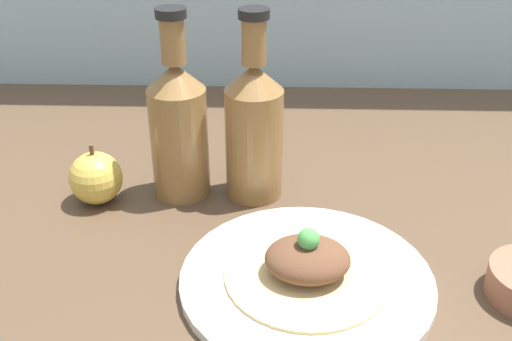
# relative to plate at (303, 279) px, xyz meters

# --- Properties ---
(ground_plane) EXTENTS (1.80, 1.10, 0.04)m
(ground_plane) POSITION_rel_plate_xyz_m (0.00, 0.09, -0.03)
(ground_plane) COLOR brown
(plate) EXTENTS (0.28, 0.28, 0.02)m
(plate) POSITION_rel_plate_xyz_m (0.00, 0.00, 0.00)
(plate) COLOR silver
(plate) RESTS_ON ground_plane
(plated_food) EXTENTS (0.18, 0.18, 0.06)m
(plated_food) POSITION_rel_plate_xyz_m (0.00, 0.00, 0.02)
(plated_food) COLOR #D6BC7F
(plated_food) RESTS_ON plate
(cider_bottle_left) EXTENTS (0.08, 0.08, 0.26)m
(cider_bottle_left) POSITION_rel_plate_xyz_m (-0.16, 0.20, 0.09)
(cider_bottle_left) COLOR olive
(cider_bottle_left) RESTS_ON ground_plane
(cider_bottle_right) EXTENTS (0.08, 0.08, 0.26)m
(cider_bottle_right) POSITION_rel_plate_xyz_m (-0.06, 0.20, 0.09)
(cider_bottle_right) COLOR olive
(cider_bottle_right) RESTS_ON ground_plane
(apple) EXTENTS (0.07, 0.07, 0.09)m
(apple) POSITION_rel_plate_xyz_m (-0.28, 0.17, 0.03)
(apple) COLOR gold
(apple) RESTS_ON ground_plane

